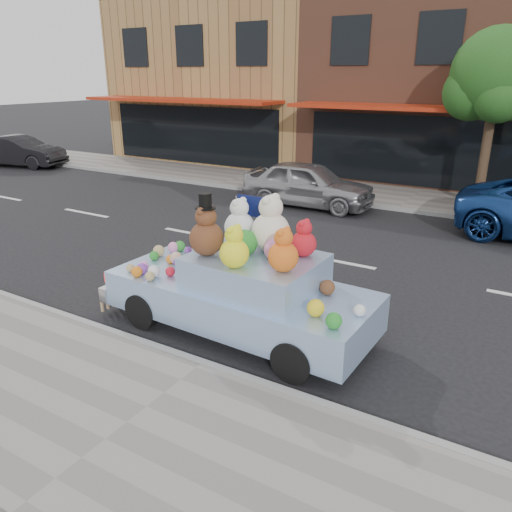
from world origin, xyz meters
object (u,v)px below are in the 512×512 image
Objects in this scene: car_silver at (308,184)px; car_dark at (19,151)px; street_tree at (497,83)px; art_car at (241,285)px.

car_silver is 14.08m from car_dark.
street_tree is 1.27× the size of car_silver.
street_tree is 1.15× the size of art_car.
car_dark is at bearing -172.48° from street_tree.
street_tree is at bearing -64.02° from car_silver.
street_tree is at bearing 80.51° from art_car.
car_silver reaches higher than car_dark.
car_dark is 18.37m from art_car.
car_silver is 1.01× the size of car_dark.
car_silver is 8.34m from art_car.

